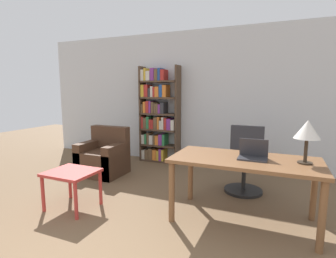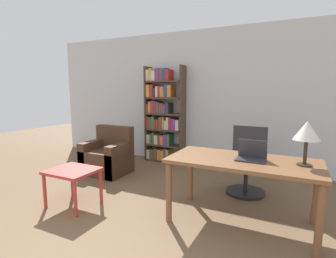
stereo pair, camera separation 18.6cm
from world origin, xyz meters
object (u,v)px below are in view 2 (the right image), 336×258
Objects in this scene: desk at (243,168)px; laptop at (251,156)px; office_chair at (247,163)px; side_table_blue at (73,175)px; bookshelf at (162,116)px; armchair at (108,157)px; table_lamp at (307,132)px.

laptop is at bearing 14.01° from desk.
office_chair reaches higher than side_table_blue.
office_chair is 0.49× the size of bookshelf.
bookshelf is at bearing 137.72° from laptop.
side_table_blue is (-1.97, -1.51, -0.03)m from office_chair.
armchair is (-0.50, 1.31, -0.12)m from side_table_blue.
desk is 1.01m from office_chair.
bookshelf is at bearing 89.43° from side_table_blue.
table_lamp reaches higher than laptop.
office_chair is (-0.11, 0.98, -0.21)m from desk.
laptop is at bearing -16.07° from armchair.
table_lamp is at bearing -35.77° from bookshelf.
desk is 2.72m from armchair.
bookshelf is (-2.05, 1.97, 0.32)m from desk.
side_table_blue is 2.55m from bookshelf.
desk is 2.72× the size of side_table_blue.
table_lamp is (0.53, 0.02, 0.30)m from laptop.
office_chair is 2.48m from side_table_blue.
side_table_blue is (-2.16, -0.54, -0.38)m from laptop.
laptop is 0.32× the size of office_chair.
desk is at bearing -43.75° from bookshelf.
table_lamp is 3.37m from armchair.
office_chair is at bearing 96.26° from desk.
armchair reaches higher than side_table_blue.
side_table_blue is at bearing -90.57° from bookshelf.
laptop is (0.09, 0.02, 0.15)m from desk.
laptop is at bearing -78.64° from office_chair.
side_table_blue is (-2.69, -0.57, -0.69)m from table_lamp.
table_lamp reaches higher than side_table_blue.
office_chair is at bearing 4.56° from armchair.
laptop is at bearing -42.28° from bookshelf.
table_lamp is at bearing 4.15° from desk.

